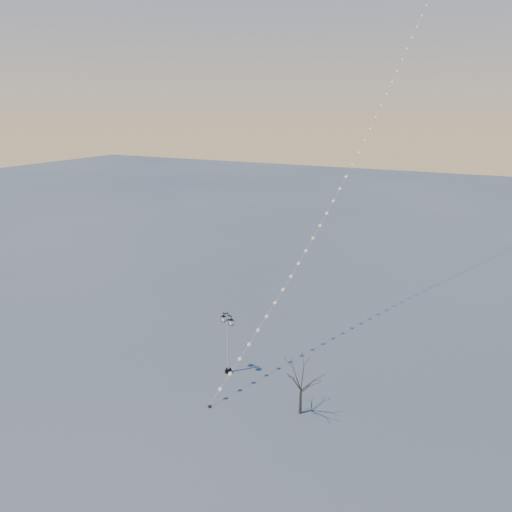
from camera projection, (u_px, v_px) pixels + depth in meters
The scene contains 4 objects.
ground at pixel (201, 396), 35.77m from camera, with size 300.00×300.00×0.00m, color #525453.
street_lamp at pixel (228, 340), 38.06m from camera, with size 1.40×0.77×5.67m.
bare_tree at pixel (301, 381), 32.93m from camera, with size 2.38×2.38×3.94m.
kite_train at pixel (360, 120), 45.38m from camera, with size 9.65×45.74×41.42m.
Camera 1 is at (17.46, -25.48, 21.64)m, focal length 31.69 mm.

